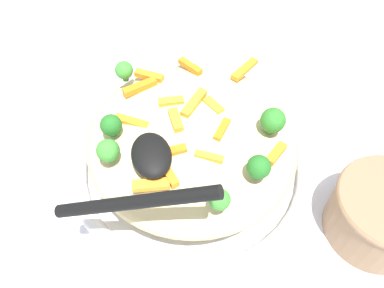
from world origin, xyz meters
name	(u,v)px	position (x,y,z in m)	size (l,w,h in m)	color
ground_plane	(192,175)	(0.00, 0.00, 0.00)	(2.40, 2.40, 0.00)	silver
serving_bowl	(192,166)	(0.00, 0.00, 0.02)	(0.30, 0.30, 0.04)	silver
pasta_mound	(192,140)	(0.00, 0.00, 0.08)	(0.25, 0.24, 0.08)	#DBC689
carrot_piece_0	(169,174)	(0.06, -0.04, 0.11)	(0.03, 0.01, 0.01)	orange
carrot_piece_1	(209,157)	(0.05, 0.01, 0.11)	(0.03, 0.01, 0.01)	orange
carrot_piece_2	(276,153)	(0.06, 0.07, 0.11)	(0.03, 0.01, 0.01)	orange
carrot_piece_3	(176,122)	(0.00, -0.02, 0.12)	(0.03, 0.01, 0.01)	orange
carrot_piece_4	(132,122)	(-0.02, -0.06, 0.11)	(0.04, 0.01, 0.01)	orange
carrot_piece_5	(149,76)	(-0.08, -0.03, 0.11)	(0.03, 0.01, 0.01)	orange
carrot_piece_6	(213,106)	(-0.01, 0.03, 0.11)	(0.03, 0.01, 0.01)	orange
carrot_piece_7	(222,130)	(0.02, 0.03, 0.11)	(0.03, 0.01, 0.01)	orange
carrot_piece_8	(190,66)	(-0.09, 0.02, 0.11)	(0.03, 0.01, 0.01)	orange
carrot_piece_9	(168,152)	(0.04, -0.03, 0.11)	(0.04, 0.01, 0.01)	orange
carrot_piece_10	(140,87)	(-0.06, -0.05, 0.11)	(0.04, 0.01, 0.01)	orange
carrot_piece_11	(171,102)	(-0.03, -0.02, 0.11)	(0.03, 0.01, 0.01)	orange
carrot_piece_12	(151,185)	(0.07, -0.06, 0.11)	(0.04, 0.01, 0.01)	orange
carrot_piece_13	(194,103)	(-0.02, 0.01, 0.12)	(0.04, 0.01, 0.01)	orange
carrot_piece_14	(245,69)	(-0.07, 0.08, 0.11)	(0.04, 0.01, 0.01)	orange
broccoli_floret_0	(273,121)	(0.03, 0.08, 0.12)	(0.03, 0.03, 0.03)	#296820
broccoli_floret_1	(222,199)	(0.11, 0.00, 0.12)	(0.02, 0.02, 0.02)	#377928
broccoli_floret_2	(111,125)	(-0.01, -0.09, 0.12)	(0.02, 0.02, 0.03)	#205B1C
broccoli_floret_3	(124,70)	(-0.08, -0.06, 0.12)	(0.02, 0.02, 0.03)	#377928
broccoli_floret_4	(108,151)	(0.03, -0.09, 0.12)	(0.02, 0.02, 0.03)	#377928
broccoli_floret_5	(259,167)	(0.08, 0.05, 0.12)	(0.02, 0.02, 0.03)	#205B1C
serving_spoon	(145,170)	(0.06, -0.06, 0.13)	(0.13, 0.14, 0.08)	black
companion_bowl	(383,213)	(0.12, 0.19, 0.04)	(0.12, 0.12, 0.07)	#8C6B4C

